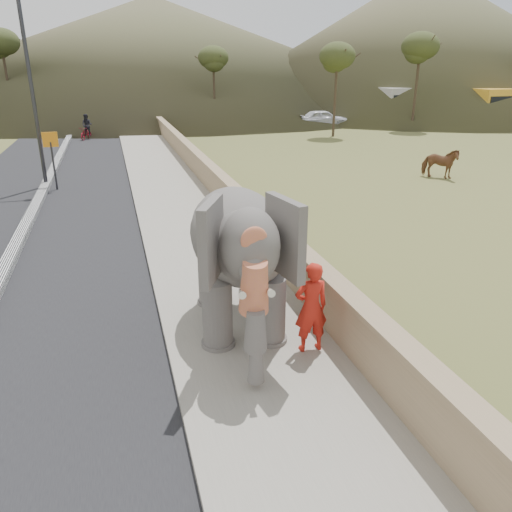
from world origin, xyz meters
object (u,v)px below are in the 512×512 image
(lamppost, at_px, (37,67))
(elephant_and_man, at_px, (239,256))
(motorcyclist, at_px, (87,130))
(cow, at_px, (440,163))

(lamppost, xyz_separation_m, elephant_and_man, (4.71, -14.36, -3.33))
(elephant_and_man, bearing_deg, motorcyclist, 97.25)
(elephant_and_man, relative_size, motorcyclist, 2.31)
(cow, xyz_separation_m, motorcyclist, (-16.12, 18.10, -0.01))
(cow, xyz_separation_m, elephant_and_man, (-12.38, -11.24, 0.84))
(lamppost, distance_m, motorcyclist, 15.59)
(lamppost, xyz_separation_m, cow, (17.09, -3.12, -4.17))
(lamppost, relative_size, motorcyclist, 4.53)
(lamppost, height_order, motorcyclist, lamppost)
(lamppost, relative_size, elephant_and_man, 1.96)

